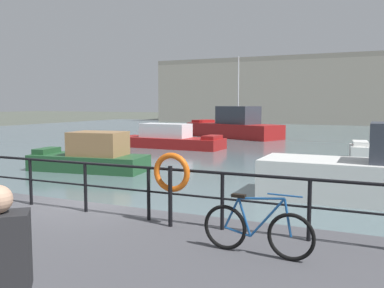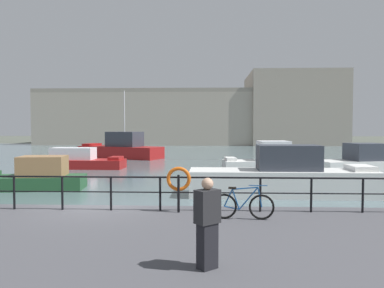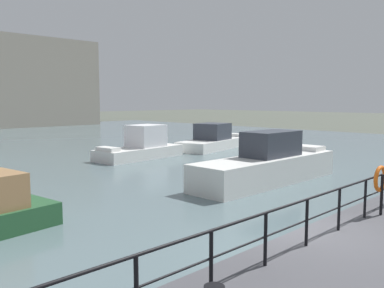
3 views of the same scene
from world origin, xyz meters
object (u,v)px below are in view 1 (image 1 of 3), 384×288
object	(u,v)px
parked_bicycle	(257,230)
moored_white_yacht	(170,139)
harbor_building	(382,88)
moored_blue_motorboat	(91,156)
moored_cabin_cruiser	(234,126)
life_ring_stand	(171,175)

from	to	relation	value
parked_bicycle	moored_white_yacht	bearing A→B (deg)	123.98
moored_white_yacht	harbor_building	bearing A→B (deg)	75.10
harbor_building	parked_bicycle	xyz separation A→B (m)	(-1.54, -63.09, -4.16)
moored_white_yacht	moored_blue_motorboat	xyz separation A→B (m)	(1.33, -10.24, 0.07)
moored_white_yacht	parked_bicycle	bearing A→B (deg)	-57.64
harbor_building	parked_bicycle	bearing A→B (deg)	-91.40
harbor_building	parked_bicycle	world-z (taller)	harbor_building
moored_white_yacht	parked_bicycle	xyz separation A→B (m)	(11.47, -19.30, 0.49)
moored_cabin_cruiser	moored_white_yacht	bearing A→B (deg)	105.93
life_ring_stand	parked_bicycle	bearing A→B (deg)	-24.13
moored_blue_motorboat	parked_bicycle	distance (m)	13.60
moored_white_yacht	moored_blue_motorboat	distance (m)	10.32
harbor_building	moored_cabin_cruiser	size ratio (longest dim) A/B	5.82
moored_cabin_cruiser	parked_bicycle	bearing A→B (deg)	132.12
moored_white_yacht	moored_blue_motorboat	world-z (taller)	moored_blue_motorboat
moored_blue_motorboat	life_ring_stand	bearing A→B (deg)	127.89
moored_blue_motorboat	moored_white_yacht	bearing A→B (deg)	-89.80
moored_cabin_cruiser	parked_bicycle	xyz separation A→B (m)	(10.24, -29.36, 0.10)
harbor_building	moored_blue_motorboat	xyz separation A→B (m)	(-11.67, -54.02, -4.57)
moored_white_yacht	moored_cabin_cruiser	bearing A→B (deg)	84.69
moored_cabin_cruiser	parked_bicycle	distance (m)	31.10
moored_white_yacht	moored_blue_motorboat	size ratio (longest dim) A/B	1.36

